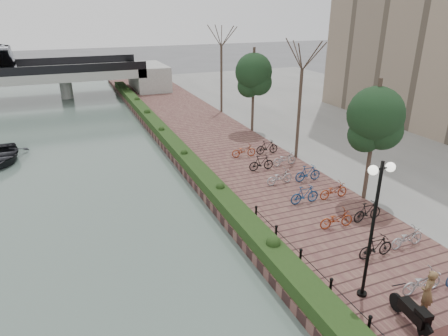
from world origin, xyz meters
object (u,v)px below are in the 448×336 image
lamppost (376,203)px  boat (1,155)px  motorcycle (412,311)px  pedestrian (427,293)px

lamppost → boat: size_ratio=1.09×
lamppost → motorcycle: (0.45, -1.77, -3.18)m
motorcycle → pedestrian: 0.95m
lamppost → motorcycle: lamppost is taller
pedestrian → boat: pedestrian is taller
boat → pedestrian: bearing=-56.6°
pedestrian → boat: 27.52m
motorcycle → pedestrian: size_ratio=1.01×
motorcycle → boat: 27.24m
pedestrian → motorcycle: bearing=-7.6°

